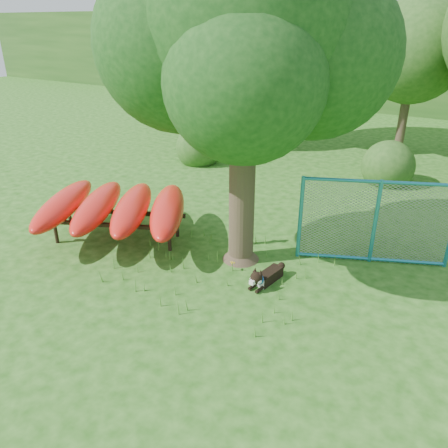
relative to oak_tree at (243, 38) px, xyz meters
The scene contains 14 objects.
ground 5.14m from the oak_tree, 104.05° to the right, with size 80.00×80.00×0.00m, color #1C5110.
oak_tree is the anchor object (origin of this frame).
wooden_post 4.29m from the oak_tree, 128.65° to the left, with size 0.33×0.14×1.20m.
kayak_rack 5.15m from the oak_tree, 165.02° to the right, with size 4.96×4.47×1.19m.
husky_dog 4.86m from the oak_tree, 33.90° to the right, with size 0.40×1.14×0.51m.
fence_section 4.93m from the oak_tree, 29.59° to the left, with size 3.21×1.48×3.37m.
wildflower_clump 4.72m from the oak_tree, 74.36° to the right, with size 0.11×0.12×0.24m.
bg_tree_a 10.88m from the oak_tree, 129.35° to the left, with size 4.40×4.40×6.70m.
bg_tree_b 10.98m from the oak_tree, 108.07° to the left, with size 5.20×5.20×8.22m.
bg_tree_c 11.49m from the oak_tree, 84.48° to the left, with size 4.00×4.00×6.12m.
bg_tree_f 14.83m from the oak_tree, 129.47° to the left, with size 3.60×3.60×5.55m.
shrub_left 9.37m from the oak_tree, 132.40° to the left, with size 1.80×1.80×1.80m, color #254F19.
shrub_mid 9.01m from the oak_tree, 77.80° to the left, with size 1.80×1.80×1.80m, color #254F19.
wooded_hillside 26.48m from the oak_tree, 90.86° to the left, with size 80.00×12.00×6.00m, color #254F19.
Camera 1 is at (5.00, -6.36, 5.15)m, focal length 35.00 mm.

